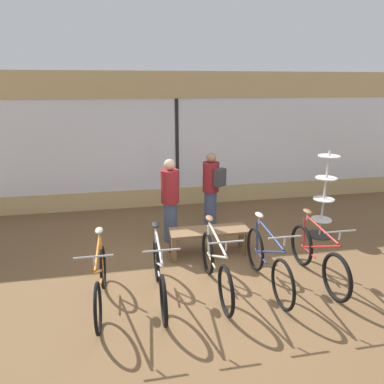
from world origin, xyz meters
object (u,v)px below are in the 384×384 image
bicycle_left (159,275)px  bicycle_far_right (317,257)px  bicycle_center (216,267)px  accessory_rack (323,202)px  bicycle_far_left (100,281)px  bicycle_right (267,262)px  display_bench (209,234)px  customer_near_rack (211,188)px  customer_by_window (170,199)px

bicycle_left → bicycle_far_right: bicycle_far_right is taller
bicycle_center → accessory_rack: accessory_rack is taller
bicycle_far_left → bicycle_right: 2.42m
bicycle_left → bicycle_right: bearing=1.2°
display_bench → customer_near_rack: bearing=75.0°
bicycle_far_right → bicycle_far_left: bearing=-178.8°
bicycle_far_left → bicycle_center: (1.63, 0.07, 0.01)m
bicycle_right → bicycle_far_right: bearing=1.2°
bicycle_far_left → customer_near_rack: customer_near_rack is taller
bicycle_far_left → bicycle_right: bearing=1.2°
display_bench → accessory_rack: bearing=8.0°
bicycle_right → customer_near_rack: customer_near_rack is taller
customer_near_rack → customer_by_window: 1.09m
bicycle_far_left → customer_by_window: size_ratio=1.01×
bicycle_center → bicycle_right: bicycle_right is taller
bicycle_right → bicycle_center: bearing=178.6°
bicycle_right → customer_near_rack: (-0.29, 2.37, 0.47)m
bicycle_far_right → customer_near_rack: bearing=115.2°
bicycle_center → customer_near_rack: 2.45m
bicycle_center → bicycle_right: bearing=-1.4°
accessory_rack → customer_near_rack: 2.23m
bicycle_far_left → customer_near_rack: size_ratio=1.03×
bicycle_left → display_bench: 1.54m
bicycle_right → customer_by_window: 2.23m
bicycle_right → accessory_rack: (1.75, 1.48, 0.32)m
bicycle_left → bicycle_right: (1.62, 0.03, 0.02)m
bicycle_left → bicycle_right: size_ratio=0.97×
bicycle_far_right → customer_by_window: 2.76m
bicycle_right → display_bench: 1.30m
bicycle_right → accessory_rack: 2.31m
bicycle_left → accessory_rack: accessory_rack is taller
bicycle_far_left → customer_near_rack: (2.13, 2.42, 0.49)m
bicycle_left → customer_near_rack: bearing=61.1°
bicycle_right → display_bench: (-0.62, 1.15, -0.01)m
bicycle_far_right → accessory_rack: (0.93, 1.46, 0.33)m
customer_near_rack → bicycle_left: bearing=-118.9°
accessory_rack → customer_near_rack: bearing=156.4°
bicycle_left → customer_near_rack: size_ratio=1.06×
bicycle_right → customer_by_window: (-1.23, 1.81, 0.46)m
bicycle_left → customer_by_window: (0.39, 1.84, 0.48)m
display_bench → bicycle_far_right: bearing=-38.2°
bicycle_far_right → customer_by_window: customer_by_window is taller
bicycle_far_right → customer_by_window: bearing=138.8°
display_bench → customer_by_window: size_ratio=0.86×
bicycle_right → bicycle_far_left: bearing=-178.8°
bicycle_far_left → bicycle_left: size_ratio=0.97×
bicycle_far_right → bicycle_center: bearing=179.9°
bicycle_right → customer_near_rack: bearing=97.0°
bicycle_center → display_bench: (0.17, 1.13, 0.00)m
bicycle_far_right → accessory_rack: 1.76m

